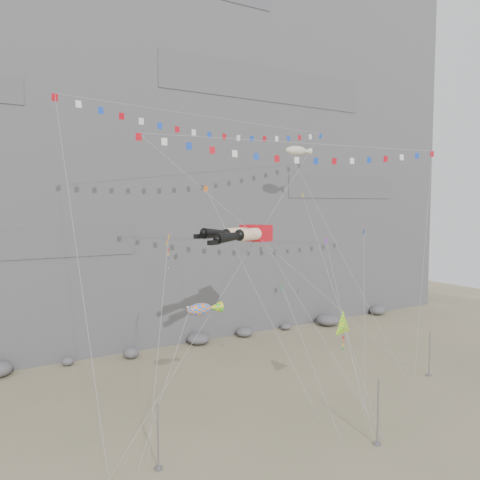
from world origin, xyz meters
The scene contains 18 objects.
ground centered at (0.00, 0.00, 0.00)m, with size 120.00×120.00×0.00m, color gray.
cliff centered at (0.00, 32.00, 25.00)m, with size 80.00×28.00×50.00m, color slate.
talus_boulders centered at (0.00, 17.00, 0.60)m, with size 60.00×3.00×1.20m, color slate, non-canonical shape.
anchor_pole_left centered at (-12.63, -4.54, 2.01)m, with size 0.12×0.12×4.03m, color gray.
anchor_pole_center centered at (0.73, -8.95, 2.17)m, with size 0.12×0.12×4.33m, color gray.
anchor_pole_right centered at (14.17, -2.43, 2.09)m, with size 0.12×0.12×4.17m, color gray.
legs_kite centered at (-2.33, 3.49, 13.18)m, with size 8.71×14.55×18.62m.
flag_banner_upper centered at (-1.07, 10.25, 23.81)m, with size 29.81×17.29×31.36m.
flag_banner_lower centered at (3.59, 2.41, 20.86)m, with size 28.65×5.79×23.56m.
harlequin_kite centered at (-9.25, 2.17, 13.03)m, with size 4.55×6.53×14.67m.
fish_windsock centered at (-7.80, -0.03, 8.16)m, with size 7.71×4.77×10.93m.
delta_kite centered at (2.04, -4.22, 6.63)m, with size 2.36×4.62×8.36m.
blimp_windsock centered at (9.30, 11.55, 21.44)m, with size 4.43×14.26×25.39m.
small_kite_a centered at (-4.02, 6.22, 16.62)m, with size 4.11×12.05×20.71m.
small_kite_b centered at (9.18, 6.21, 11.82)m, with size 7.47×13.26×18.61m.
small_kite_c centered at (-0.38, 0.25, 9.04)m, with size 1.46×8.70×12.13m.
small_kite_d centered at (7.09, 7.25, 16.21)m, with size 5.44×15.64×22.79m.
small_kite_e centered at (12.17, 4.12, 12.63)m, with size 9.39×9.95×18.12m.
Camera 1 is at (-21.71, -29.90, 15.62)m, focal length 35.00 mm.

